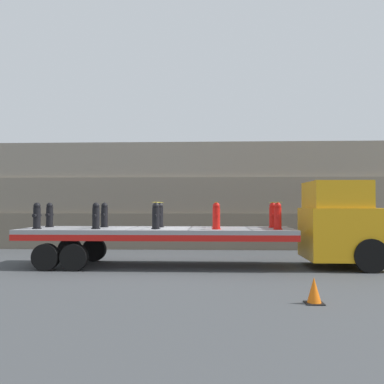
{
  "coord_description": "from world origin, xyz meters",
  "views": [
    {
      "loc": [
        1.85,
        -14.8,
        2.14
      ],
      "look_at": [
        1.19,
        0.0,
        2.57
      ],
      "focal_mm": 40.0,
      "sensor_mm": 36.0,
      "label": 1
    }
  ],
  "objects": [
    {
      "name": "ground_plane",
      "position": [
        0.0,
        0.0,
        0.0
      ],
      "size": [
        120.0,
        120.0,
        0.0
      ],
      "primitive_type": "plane",
      "color": "#3F4244"
    },
    {
      "name": "rock_cliff",
      "position": [
        0.0,
        7.0,
        2.58
      ],
      "size": [
        60.0,
        3.3,
        5.16
      ],
      "color": "#706656",
      "rests_on": "ground_plane"
    },
    {
      "name": "truck_cab",
      "position": [
        6.42,
        0.0,
        1.45
      ],
      "size": [
        2.63,
        2.6,
        2.92
      ],
      "color": "orange",
      "rests_on": "ground_plane"
    },
    {
      "name": "flatbed_trailer",
      "position": [
        -0.58,
        0.0,
        1.07
      ],
      "size": [
        9.3,
        2.68,
        1.31
      ],
      "color": "gray",
      "rests_on": "ground_plane"
    },
    {
      "name": "fire_hydrant_black_near_0",
      "position": [
        -4.05,
        -0.57,
        1.75
      ],
      "size": [
        0.31,
        0.56,
        0.89
      ],
      "color": "black",
      "rests_on": "flatbed_trailer"
    },
    {
      "name": "fire_hydrant_black_far_0",
      "position": [
        -4.05,
        0.57,
        1.75
      ],
      "size": [
        0.31,
        0.56,
        0.89
      ],
      "color": "black",
      "rests_on": "flatbed_trailer"
    },
    {
      "name": "fire_hydrant_black_near_1",
      "position": [
        -2.02,
        -0.57,
        1.75
      ],
      "size": [
        0.31,
        0.56,
        0.89
      ],
      "color": "black",
      "rests_on": "flatbed_trailer"
    },
    {
      "name": "fire_hydrant_black_far_1",
      "position": [
        -2.02,
        0.57,
        1.75
      ],
      "size": [
        0.31,
        0.56,
        0.89
      ],
      "color": "black",
      "rests_on": "flatbed_trailer"
    },
    {
      "name": "fire_hydrant_black_near_2",
      "position": [
        0.0,
        -0.57,
        1.75
      ],
      "size": [
        0.31,
        0.56,
        0.89
      ],
      "color": "black",
      "rests_on": "flatbed_trailer"
    },
    {
      "name": "fire_hydrant_black_far_2",
      "position": [
        0.0,
        0.57,
        1.75
      ],
      "size": [
        0.31,
        0.56,
        0.89
      ],
      "color": "black",
      "rests_on": "flatbed_trailer"
    },
    {
      "name": "fire_hydrant_red_near_3",
      "position": [
        2.02,
        -0.57,
        1.75
      ],
      "size": [
        0.31,
        0.56,
        0.89
      ],
      "color": "red",
      "rests_on": "flatbed_trailer"
    },
    {
      "name": "fire_hydrant_red_far_3",
      "position": [
        2.02,
        0.57,
        1.75
      ],
      "size": [
        0.31,
        0.56,
        0.89
      ],
      "color": "red",
      "rests_on": "flatbed_trailer"
    },
    {
      "name": "fire_hydrant_red_near_4",
      "position": [
        4.05,
        -0.57,
        1.75
      ],
      "size": [
        0.31,
        0.56,
        0.89
      ],
      "color": "red",
      "rests_on": "flatbed_trailer"
    },
    {
      "name": "fire_hydrant_red_far_4",
      "position": [
        4.05,
        0.57,
        1.75
      ],
      "size": [
        0.31,
        0.56,
        0.89
      ],
      "color": "red",
      "rests_on": "flatbed_trailer"
    },
    {
      "name": "cargo_strap_rear",
      "position": [
        0.0,
        0.0,
        2.21
      ],
      "size": [
        0.05,
        2.78,
        0.01
      ],
      "color": "yellow",
      "rests_on": "fire_hydrant_black_near_2"
    },
    {
      "name": "cargo_strap_middle",
      "position": [
        2.02,
        0.0,
        2.21
      ],
      "size": [
        0.05,
        2.78,
        0.01
      ],
      "color": "yellow",
      "rests_on": "fire_hydrant_red_near_3"
    },
    {
      "name": "cargo_strap_front",
      "position": [
        4.05,
        0.0,
        2.21
      ],
      "size": [
        0.05,
        2.78,
        0.01
      ],
      "color": "yellow",
      "rests_on": "fire_hydrant_red_near_4"
    },
    {
      "name": "traffic_cone",
      "position": [
        4.07,
        -5.43,
        0.28
      ],
      "size": [
        0.39,
        0.39,
        0.57
      ],
      "color": "black",
      "rests_on": "ground_plane"
    }
  ]
}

